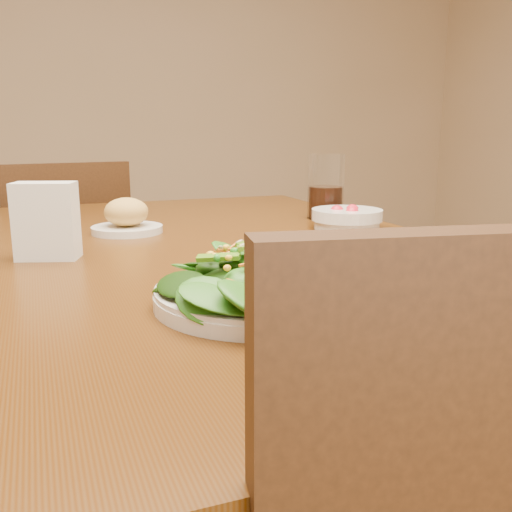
{
  "coord_description": "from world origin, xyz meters",
  "views": [
    {
      "loc": [
        -0.29,
        -0.97,
        0.96
      ],
      "look_at": [
        -0.04,
        -0.34,
        0.81
      ],
      "focal_mm": 40.0,
      "sensor_mm": 36.0,
      "label": 1
    }
  ],
  "objects": [
    {
      "name": "dining_table",
      "position": [
        0.0,
        0.0,
        0.65
      ],
      "size": [
        0.9,
        1.4,
        0.75
      ],
      "color": "#42260E",
      "rests_on": "ground_plane"
    },
    {
      "name": "chair_far",
      "position": [
        -0.21,
        0.95,
        0.45
      ],
      "size": [
        0.44,
        0.45,
        0.86
      ],
      "rotation": [
        0.0,
        0.0,
        3.27
      ],
      "color": "black",
      "rests_on": "ground_plane"
    },
    {
      "name": "salad_plate",
      "position": [
        -0.04,
        -0.36,
        0.78
      ],
      "size": [
        0.26,
        0.26,
        0.07
      ],
      "rotation": [
        0.0,
        0.0,
        -0.29
      ],
      "color": "silver",
      "rests_on": "dining_table"
    },
    {
      "name": "bread_plate",
      "position": [
        -0.12,
        0.19,
        0.78
      ],
      "size": [
        0.14,
        0.14,
        0.07
      ],
      "color": "silver",
      "rests_on": "dining_table"
    },
    {
      "name": "tomato_bowl",
      "position": [
        0.32,
        0.07,
        0.77
      ],
      "size": [
        0.15,
        0.15,
        0.05
      ],
      "color": "silver",
      "rests_on": "dining_table"
    },
    {
      "name": "drinking_glass",
      "position": [
        0.35,
        0.22,
        0.81
      ],
      "size": [
        0.09,
        0.09,
        0.15
      ],
      "color": "silver",
      "rests_on": "dining_table"
    },
    {
      "name": "napkin_holder",
      "position": [
        -0.28,
        -0.0,
        0.82
      ],
      "size": [
        0.11,
        0.08,
        0.12
      ],
      "rotation": [
        0.0,
        0.0,
        -0.32
      ],
      "color": "white",
      "rests_on": "dining_table"
    }
  ]
}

